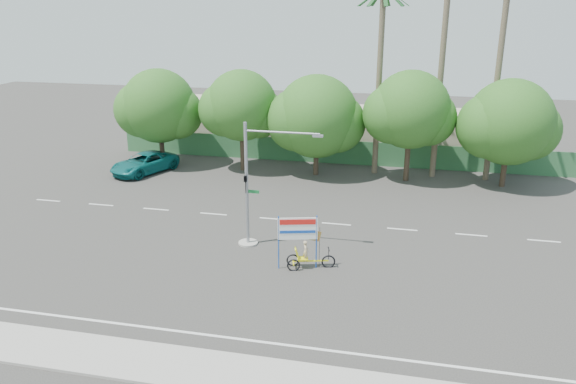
# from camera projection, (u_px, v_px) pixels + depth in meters

# --- Properties ---
(ground) EXTENTS (120.00, 120.00, 0.00)m
(ground) POSITION_uv_depth(u_px,v_px,m) (274.00, 281.00, 27.63)
(ground) COLOR #33302D
(ground) RESTS_ON ground
(sidewalk_near) EXTENTS (50.00, 2.40, 0.12)m
(sidewalk_near) POSITION_uv_depth(u_px,v_px,m) (226.00, 373.00, 20.68)
(sidewalk_near) COLOR gray
(sidewalk_near) RESTS_ON ground
(fence) EXTENTS (38.00, 0.08, 2.00)m
(fence) POSITION_uv_depth(u_px,v_px,m) (335.00, 152.00, 47.17)
(fence) COLOR #336B3D
(fence) RESTS_ON ground
(building_left) EXTENTS (12.00, 8.00, 4.00)m
(building_left) POSITION_uv_depth(u_px,v_px,m) (237.00, 124.00, 53.03)
(building_left) COLOR #B4A68F
(building_left) RESTS_ON ground
(building_right) EXTENTS (14.00, 8.00, 3.60)m
(building_right) POSITION_uv_depth(u_px,v_px,m) (432.00, 135.00, 49.45)
(building_right) COLOR #B4A68F
(building_right) RESTS_ON ground
(tree_far_left) EXTENTS (7.14, 6.00, 7.96)m
(tree_far_left) POSITION_uv_depth(u_px,v_px,m) (158.00, 108.00, 45.57)
(tree_far_left) COLOR #473828
(tree_far_left) RESTS_ON ground
(tree_left) EXTENTS (6.66, 5.60, 8.07)m
(tree_left) POSITION_uv_depth(u_px,v_px,m) (241.00, 108.00, 44.05)
(tree_left) COLOR #473828
(tree_left) RESTS_ON ground
(tree_center) EXTENTS (7.62, 6.40, 7.85)m
(tree_center) POSITION_uv_depth(u_px,v_px,m) (316.00, 119.00, 43.03)
(tree_center) COLOR #473828
(tree_center) RESTS_ON ground
(tree_right) EXTENTS (6.90, 5.80, 8.36)m
(tree_right) POSITION_uv_depth(u_px,v_px,m) (410.00, 113.00, 41.36)
(tree_right) COLOR #473828
(tree_right) RESTS_ON ground
(tree_far_right) EXTENTS (7.38, 6.20, 7.94)m
(tree_far_right) POSITION_uv_depth(u_px,v_px,m) (509.00, 125.00, 40.13)
(tree_far_right) COLOR #473828
(tree_far_right) RESTS_ON ground
(palm_tall) EXTENTS (3.73, 3.79, 17.45)m
(palm_tall) POSITION_uv_depth(u_px,v_px,m) (444.00, 38.00, 40.63)
(palm_tall) COLOR #70604C
(palm_tall) RESTS_ON ground
(palm_mid) EXTENTS (3.73, 3.79, 15.45)m
(palm_mid) POSITION_uv_depth(u_px,v_px,m) (500.00, 55.00, 40.16)
(palm_mid) COLOR #70604C
(palm_mid) RESTS_ON ground
(palm_short) EXTENTS (3.73, 3.79, 14.45)m
(palm_short) POSITION_uv_depth(u_px,v_px,m) (380.00, 60.00, 42.06)
(palm_short) COLOR #70604C
(palm_short) RESTS_ON ground
(traffic_signal) EXTENTS (4.72, 1.10, 7.00)m
(traffic_signal) POSITION_uv_depth(u_px,v_px,m) (252.00, 196.00, 30.81)
(traffic_signal) COLOR gray
(traffic_signal) RESTS_ON ground
(trike_billboard) EXTENTS (2.90, 1.12, 2.93)m
(trike_billboard) POSITION_uv_depth(u_px,v_px,m) (303.00, 247.00, 28.58)
(trike_billboard) COLOR black
(trike_billboard) RESTS_ON ground
(pickup_truck) EXTENTS (4.66, 6.25, 1.58)m
(pickup_truck) POSITION_uv_depth(u_px,v_px,m) (144.00, 163.00, 44.68)
(pickup_truck) COLOR #0E6262
(pickup_truck) RESTS_ON ground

